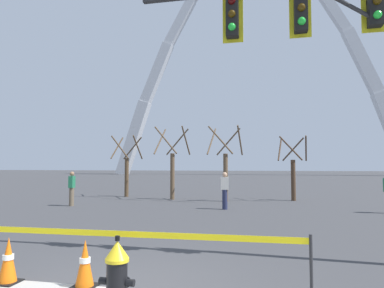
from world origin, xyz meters
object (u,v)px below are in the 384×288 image
Objects in this scene: pedestrian_standing_center at (225,190)px; pedestrian_walking_left at (72,188)px; traffic_cone_by_hydrant at (8,261)px; monument_arch at (253,71)px; traffic_cone_mid_sidewalk at (85,264)px; traffic_signal_gantry at (357,44)px; fire_hydrant at (117,278)px.

pedestrian_walking_left is at bearing -178.21° from pedestrian_standing_center.
traffic_cone_by_hydrant is 0.01× the size of monument_arch.
traffic_signal_gantry reaches higher than traffic_cone_mid_sidewalk.
monument_arch is 58.71m from pedestrian_standing_center.
traffic_cone_by_hydrant is at bearing -63.90° from pedestrian_walking_left.
traffic_cone_mid_sidewalk is at bearing 3.69° from traffic_cone_by_hydrant.
monument_arch reaches higher than traffic_cone_mid_sidewalk.
pedestrian_walking_left is at bearing 122.11° from traffic_cone_mid_sidewalk.
monument_arch is at bearing 88.37° from traffic_cone_by_hydrant.
traffic_cone_mid_sidewalk is at bearing -153.85° from traffic_signal_gantry.
fire_hydrant is at bearing -56.43° from pedestrian_walking_left.
pedestrian_walking_left is 7.12m from pedestrian_standing_center.
traffic_cone_by_hydrant is 0.46× the size of pedestrian_walking_left.
fire_hydrant reaches higher than traffic_cone_mid_sidewalk.
fire_hydrant is 2.34m from traffic_cone_by_hydrant.
pedestrian_walking_left is (-6.65, -55.37, -20.15)m from monument_arch.
pedestrian_walking_left reaches higher than traffic_cone_mid_sidewalk.
traffic_cone_mid_sidewalk is 0.01× the size of monument_arch.
traffic_cone_by_hydrant is 0.11× the size of traffic_signal_gantry.
traffic_signal_gantry is (3.64, 3.08, 3.80)m from fire_hydrant.
traffic_cone_by_hydrant is 1.00× the size of traffic_cone_mid_sidewalk.
pedestrian_standing_center is (-3.53, 7.70, -3.45)m from traffic_signal_gantry.
pedestrian_standing_center is at bearing 76.98° from traffic_cone_by_hydrant.
traffic_signal_gantry is at bearing -86.36° from monument_arch.
fire_hydrant is 10.79m from pedestrian_standing_center.
monument_arch reaches higher than traffic_cone_by_hydrant.
pedestrian_standing_center is (0.11, 10.78, 0.35)m from fire_hydrant.
pedestrian_walking_left is at bearing 123.57° from fire_hydrant.
traffic_signal_gantry reaches higher than pedestrian_standing_center.
pedestrian_standing_center reaches higher than traffic_cone_by_hydrant.
traffic_cone_by_hydrant is at bearing 160.97° from fire_hydrant.
pedestrian_standing_center is at bearing 1.79° from pedestrian_walking_left.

